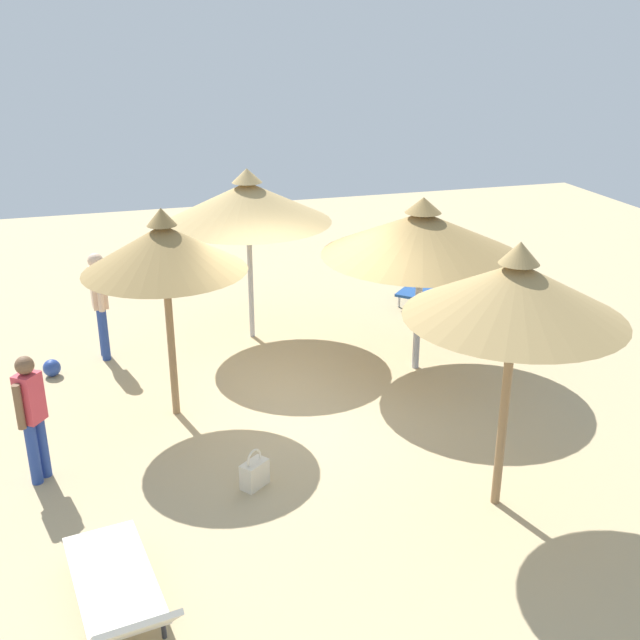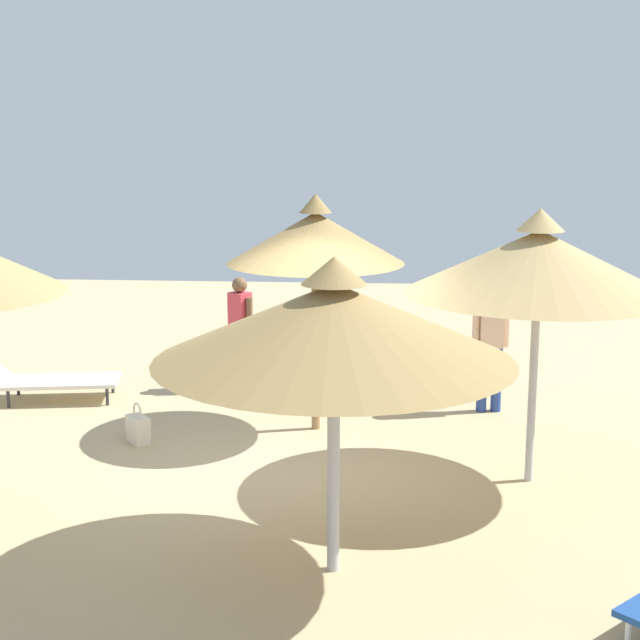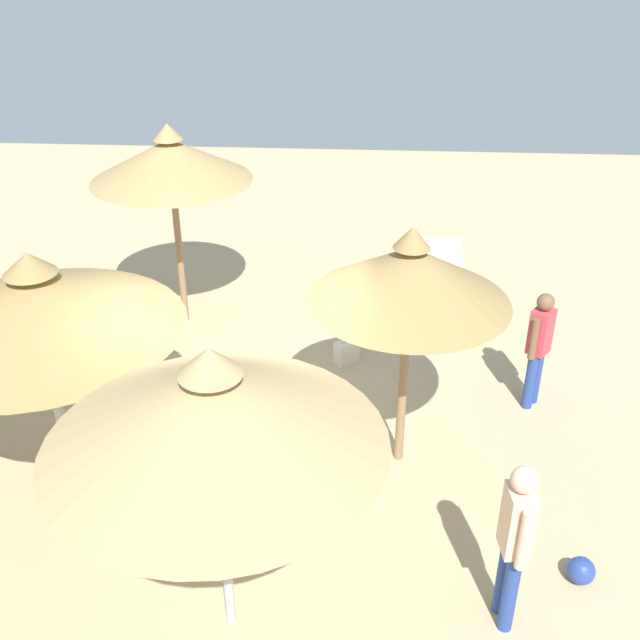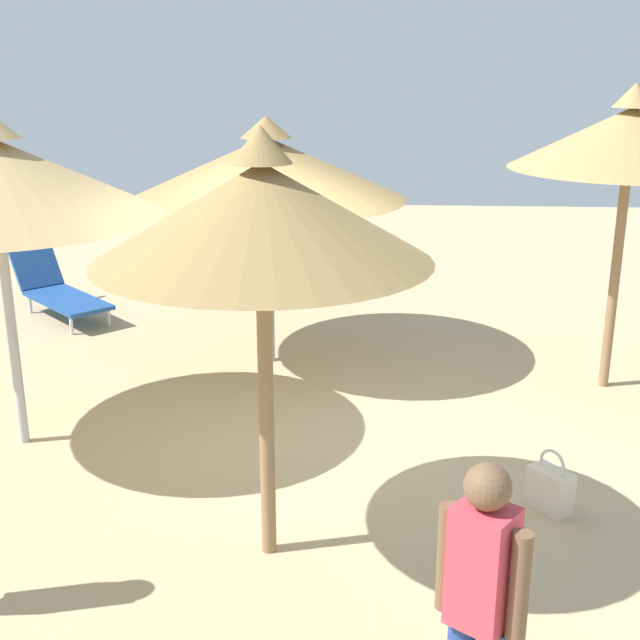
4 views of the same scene
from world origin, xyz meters
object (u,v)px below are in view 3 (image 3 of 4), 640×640
lounge_chair_back (451,287)px  handbag (347,351)px  parasol_umbrella_near_left (410,275)px  parasol_umbrella_far_right (170,160)px  person_standing_edge (515,537)px  parasol_umbrella_near_right (213,409)px  beach_ball (581,571)px  parasol_umbrella_center (36,302)px  person_standing_far_left (539,345)px

lounge_chair_back → handbag: (1.55, 1.72, -0.16)m
parasol_umbrella_near_left → parasol_umbrella_far_right: parasol_umbrella_far_right is taller
lounge_chair_back → person_standing_edge: bearing=89.6°
parasol_umbrella_near_right → beach_ball: bearing=-168.5°
lounge_chair_back → handbag: lounge_chair_back is taller
parasol_umbrella_far_right → person_standing_edge: 6.68m
lounge_chair_back → person_standing_edge: size_ratio=1.21×
parasol_umbrella_near_right → handbag: (-0.86, -4.30, -2.10)m
person_standing_edge → handbag: size_ratio=3.55×
parasol_umbrella_near_left → parasol_umbrella_near_right: size_ratio=1.00×
handbag → beach_ball: size_ratio=1.85×
parasol_umbrella_center → parasol_umbrella_far_right: parasol_umbrella_far_right is taller
beach_ball → parasol_umbrella_center: bearing=-13.3°
parasol_umbrella_near_right → parasol_umbrella_near_left: bearing=-123.3°
parasol_umbrella_center → parasol_umbrella_near_right: 2.85m
person_standing_far_left → beach_ball: bearing=89.3°
handbag → parasol_umbrella_near_left: bearing=108.2°
parasol_umbrella_far_right → handbag: size_ratio=6.20×
parasol_umbrella_far_right → person_standing_edge: parasol_umbrella_far_right is taller
parasol_umbrella_near_left → parasol_umbrella_center: (3.65, 0.42, -0.20)m
parasol_umbrella_near_right → person_standing_far_left: bearing=-132.6°
parasol_umbrella_far_right → person_standing_edge: (-3.97, 5.17, -1.48)m
lounge_chair_back → beach_ball: size_ratio=7.94×
parasol_umbrella_near_right → beach_ball: parasol_umbrella_near_right is taller
parasol_umbrella_near_left → beach_ball: 3.18m
person_standing_far_left → handbag: size_ratio=3.24×
parasol_umbrella_near_left → beach_ball: bearing=134.4°
parasol_umbrella_center → beach_ball: parasol_umbrella_center is taller
lounge_chair_back → person_standing_edge: person_standing_edge is taller
parasol_umbrella_far_right → lounge_chair_back: (-4.01, -0.68, -2.12)m
handbag → parasol_umbrella_near_right: bearing=78.7°
parasol_umbrella_far_right → handbag: parasol_umbrella_far_right is taller
parasol_umbrella_center → person_standing_edge: parasol_umbrella_center is taller
person_standing_edge → person_standing_far_left: bearing=-103.9°
handbag → beach_ball: 4.31m
parasol_umbrella_far_right → parasol_umbrella_center: bearing=81.3°
parasol_umbrella_center → beach_ball: 5.77m
parasol_umbrella_near_left → parasol_umbrella_center: 3.68m
parasol_umbrella_near_left → person_standing_far_left: parasol_umbrella_near_left is taller
parasol_umbrella_far_right → handbag: bearing=157.1°
person_standing_edge → handbag: (1.51, -4.12, -0.80)m
person_standing_edge → beach_ball: 1.24m
parasol_umbrella_far_right → beach_ball: parasol_umbrella_far_right is taller
person_standing_far_left → person_standing_edge: bearing=76.1°
person_standing_far_left → handbag: (2.32, -0.84, -0.70)m
lounge_chair_back → person_standing_far_left: bearing=106.9°
parasol_umbrella_near_right → person_standing_far_left: (-3.19, -3.46, -1.41)m
parasol_umbrella_near_left → parasol_umbrella_far_right: (3.12, -3.03, 0.16)m
parasol_umbrella_far_right → handbag: (-2.46, 1.04, -2.29)m
parasol_umbrella_near_right → handbag: 4.86m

